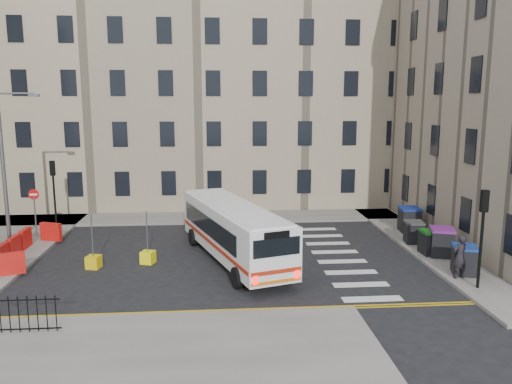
{
  "coord_description": "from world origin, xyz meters",
  "views": [
    {
      "loc": [
        -2.1,
        -24.31,
        7.65
      ],
      "look_at": [
        -0.01,
        1.77,
        3.0
      ],
      "focal_mm": 35.0,
      "sensor_mm": 36.0,
      "label": 1
    }
  ],
  "objects": [
    {
      "name": "wheelie_bin_e",
      "position": [
        9.28,
        3.7,
        0.88
      ],
      "size": [
        1.26,
        1.41,
        1.45
      ],
      "rotation": [
        0.0,
        0.0,
        -0.09
      ],
      "color": "black",
      "rests_on": "pavement_east"
    },
    {
      "name": "traffic_light_east",
      "position": [
        8.6,
        -5.5,
        2.87
      ],
      "size": [
        0.28,
        0.22,
        4.1
      ],
      "color": "black",
      "rests_on": "pavement_east"
    },
    {
      "name": "traffic_light_nw",
      "position": [
        -12.0,
        6.5,
        2.87
      ],
      "size": [
        0.28,
        0.22,
        4.1
      ],
      "color": "black",
      "rests_on": "pavement_west"
    },
    {
      "name": "no_entry_north",
      "position": [
        -12.5,
        4.5,
        2.08
      ],
      "size": [
        0.6,
        0.08,
        3.0
      ],
      "color": "#595B5E",
      "rests_on": "pavement_west"
    },
    {
      "name": "pavement_east",
      "position": [
        9.0,
        4.0,
        0.07
      ],
      "size": [
        2.4,
        26.0,
        0.15
      ],
      "primitive_type": "cube",
      "color": "slate",
      "rests_on": "ground"
    },
    {
      "name": "wheelie_bin_c",
      "position": [
        8.63,
        -0.77,
        0.76
      ],
      "size": [
        0.98,
        1.12,
        1.21
      ],
      "rotation": [
        0.0,
        0.0,
        0.03
      ],
      "color": "black",
      "rests_on": "pavement_east"
    },
    {
      "name": "roadworks_barriers",
      "position": [
        -11.84,
        0.5,
        0.65
      ],
      "size": [
        1.66,
        6.26,
        1.0
      ],
      "color": "red",
      "rests_on": "pavement_west"
    },
    {
      "name": "pavement_north",
      "position": [
        -6.0,
        8.6,
        0.07
      ],
      "size": [
        36.0,
        3.2,
        0.15
      ],
      "primitive_type": "cube",
      "color": "slate",
      "rests_on": "ground"
    },
    {
      "name": "wheelie_bin_d",
      "position": [
        8.58,
        1.29,
        0.75
      ],
      "size": [
        1.08,
        1.2,
        1.19
      ],
      "rotation": [
        0.0,
        0.0,
        -0.14
      ],
      "color": "black",
      "rests_on": "pavement_east"
    },
    {
      "name": "ground",
      "position": [
        0.0,
        0.0,
        0.0
      ],
      "size": [
        120.0,
        120.0,
        0.0
      ],
      "primitive_type": "plane",
      "color": "black",
      "rests_on": "ground"
    },
    {
      "name": "bus",
      "position": [
        -1.32,
        -0.65,
        1.59
      ],
      "size": [
        5.27,
        10.3,
        2.75
      ],
      "rotation": [
        0.0,
        0.0,
        0.31
      ],
      "color": "white",
      "rests_on": "ground"
    },
    {
      "name": "wheelie_bin_b",
      "position": [
        9.03,
        -1.13,
        0.86
      ],
      "size": [
        1.44,
        1.55,
        1.42
      ],
      "rotation": [
        0.0,
        0.0,
        -0.3
      ],
      "color": "black",
      "rests_on": "pavement_east"
    },
    {
      "name": "terrace_north",
      "position": [
        -7.0,
        15.5,
        8.62
      ],
      "size": [
        38.3,
        10.8,
        17.2
      ],
      "color": "tan",
      "rests_on": "ground"
    },
    {
      "name": "bollard_yellow",
      "position": [
        -5.48,
        -0.72,
        0.3
      ],
      "size": [
        0.76,
        0.76,
        0.6
      ],
      "primitive_type": "cube",
      "rotation": [
        0.0,
        0.0,
        -0.32
      ],
      "color": "yellow",
      "rests_on": "ground"
    },
    {
      "name": "wheelie_bin_a",
      "position": [
        8.85,
        -3.78,
        0.8
      ],
      "size": [
        1.32,
        1.42,
        1.29
      ],
      "rotation": [
        0.0,
        0.0,
        -0.32
      ],
      "color": "black",
      "rests_on": "pavement_east"
    },
    {
      "name": "bollard_chevron",
      "position": [
        -7.93,
        -1.25,
        0.3
      ],
      "size": [
        0.72,
        0.72,
        0.6
      ],
      "primitive_type": "cube",
      "rotation": [
        0.0,
        0.0,
        -0.22
      ],
      "color": "#E6B50D",
      "rests_on": "ground"
    },
    {
      "name": "streetlamp",
      "position": [
        -13.0,
        2.0,
        4.34
      ],
      "size": [
        0.5,
        0.22,
        8.14
      ],
      "color": "#595B5E",
      "rests_on": "pavement_west"
    },
    {
      "name": "pavement_sw",
      "position": [
        -7.0,
        -10.0,
        0.07
      ],
      "size": [
        20.0,
        6.0,
        0.15
      ],
      "primitive_type": "cube",
      "color": "slate",
      "rests_on": "ground"
    },
    {
      "name": "pedestrian",
      "position": [
        8.36,
        -4.33,
        1.12
      ],
      "size": [
        0.81,
        0.65,
        1.93
      ],
      "primitive_type": "imported",
      "rotation": [
        0.0,
        0.0,
        3.45
      ],
      "color": "black",
      "rests_on": "pavement_east"
    }
  ]
}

